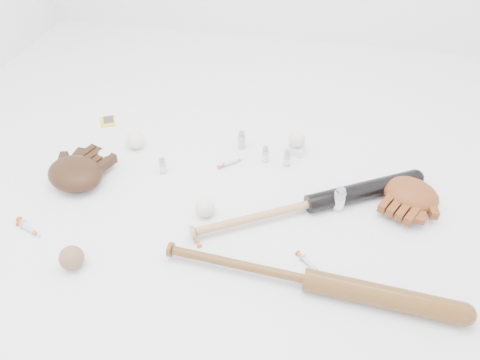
% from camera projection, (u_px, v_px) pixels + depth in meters
% --- Properties ---
extents(bat_dark, '(0.88, 0.55, 0.07)m').
position_uv_depth(bat_dark, '(310.00, 204.00, 1.77)').
color(bat_dark, black).
rests_on(bat_dark, ground).
extents(bat_wood, '(1.01, 0.14, 0.07)m').
position_uv_depth(bat_wood, '(307.00, 280.00, 1.50)').
color(bat_wood, brown).
rests_on(bat_wood, ground).
extents(glove_dark, '(0.36, 0.36, 0.10)m').
position_uv_depth(glove_dark, '(75.00, 173.00, 1.88)').
color(glove_dark, '#311B0D').
rests_on(glove_dark, ground).
extents(glove_tan, '(0.34, 0.34, 0.09)m').
position_uv_depth(glove_tan, '(411.00, 194.00, 1.79)').
color(glove_tan, brown).
rests_on(glove_tan, ground).
extents(trading_card, '(0.10, 0.11, 0.01)m').
position_uv_depth(trading_card, '(108.00, 121.00, 2.24)').
color(trading_card, yellow).
rests_on(trading_card, ground).
extents(pedestal, '(0.08, 0.08, 0.04)m').
position_uv_depth(pedestal, '(296.00, 149.00, 2.05)').
color(pedestal, white).
rests_on(pedestal, ground).
extents(baseball_on_pedestal, '(0.07, 0.07, 0.07)m').
position_uv_depth(baseball_on_pedestal, '(297.00, 139.00, 2.01)').
color(baseball_on_pedestal, white).
rests_on(baseball_on_pedestal, pedestal).
extents(baseball_left, '(0.08, 0.08, 0.08)m').
position_uv_depth(baseball_left, '(106.00, 158.00, 1.97)').
color(baseball_left, white).
rests_on(baseball_left, ground).
extents(baseball_upper, '(0.08, 0.08, 0.08)m').
position_uv_depth(baseball_upper, '(135.00, 140.00, 2.06)').
color(baseball_upper, white).
rests_on(baseball_upper, ground).
extents(baseball_mid, '(0.07, 0.07, 0.07)m').
position_uv_depth(baseball_mid, '(205.00, 207.00, 1.75)').
color(baseball_mid, white).
rests_on(baseball_mid, ground).
extents(baseball_aged, '(0.08, 0.08, 0.08)m').
position_uv_depth(baseball_aged, '(72.00, 258.00, 1.56)').
color(baseball_aged, brown).
rests_on(baseball_aged, ground).
extents(syringe_0, '(0.14, 0.07, 0.02)m').
position_uv_depth(syringe_0, '(28.00, 229.00, 1.71)').
color(syringe_0, '#ADBCC6').
rests_on(syringe_0, ground).
extents(syringe_1, '(0.10, 0.12, 0.02)m').
position_uv_depth(syringe_1, '(194.00, 236.00, 1.68)').
color(syringe_1, '#ADBCC6').
rests_on(syringe_1, ground).
extents(syringe_2, '(0.13, 0.12, 0.02)m').
position_uv_depth(syringe_2, '(231.00, 163.00, 1.99)').
color(syringe_2, '#ADBCC6').
rests_on(syringe_2, ground).
extents(syringe_3, '(0.13, 0.12, 0.02)m').
position_uv_depth(syringe_3, '(309.00, 264.00, 1.59)').
color(syringe_3, '#ADBCC6').
rests_on(syringe_3, ground).
extents(syringe_4, '(0.13, 0.12, 0.02)m').
position_uv_depth(syringe_4, '(371.00, 185.00, 1.89)').
color(syringe_4, '#ADBCC6').
rests_on(syringe_4, ground).
extents(syringe_5, '(0.15, 0.10, 0.02)m').
position_uv_depth(syringe_5, '(28.00, 228.00, 1.71)').
color(syringe_5, '#ADBCC6').
rests_on(syringe_5, ground).
extents(vial_0, '(0.03, 0.03, 0.07)m').
position_uv_depth(vial_0, '(287.00, 158.00, 1.97)').
color(vial_0, '#AEB7BF').
rests_on(vial_0, ground).
extents(vial_1, '(0.03, 0.03, 0.07)m').
position_uv_depth(vial_1, '(293.00, 148.00, 2.03)').
color(vial_1, '#AEB7BF').
rests_on(vial_1, ground).
extents(vial_2, '(0.03, 0.03, 0.08)m').
position_uv_depth(vial_2, '(242.00, 140.00, 2.06)').
color(vial_2, '#AEB7BF').
rests_on(vial_2, ground).
extents(vial_3, '(0.04, 0.04, 0.10)m').
position_uv_depth(vial_3, '(339.00, 199.00, 1.76)').
color(vial_3, '#AEB7BF').
rests_on(vial_3, ground).
extents(vial_4, '(0.03, 0.03, 0.07)m').
position_uv_depth(vial_4, '(163.00, 166.00, 1.93)').
color(vial_4, '#AEB7BF').
rests_on(vial_4, ground).
extents(vial_5, '(0.03, 0.03, 0.08)m').
position_uv_depth(vial_5, '(265.00, 154.00, 1.99)').
color(vial_5, '#AEB7BF').
rests_on(vial_5, ground).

